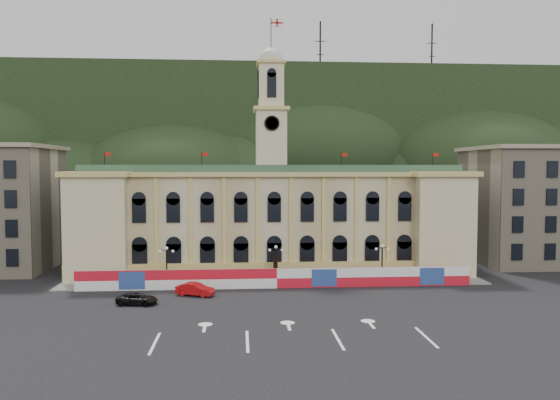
{
  "coord_description": "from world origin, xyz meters",
  "views": [
    {
      "loc": [
        -4.54,
        -52.93,
        15.09
      ],
      "look_at": [
        0.6,
        18.0,
        10.98
      ],
      "focal_mm": 35.0,
      "sensor_mm": 36.0,
      "label": 1
    }
  ],
  "objects": [
    {
      "name": "pavement",
      "position": [
        0.0,
        17.75,
        0.08
      ],
      "size": [
        56.0,
        5.5,
        0.16
      ],
      "primitive_type": "cube",
      "color": "slate",
      "rests_on": "ground"
    },
    {
      "name": "hoarding_fence",
      "position": [
        0.06,
        15.07,
        1.25
      ],
      "size": [
        50.0,
        0.44,
        2.5
      ],
      "color": "red",
      "rests_on": "ground"
    },
    {
      "name": "lamp_center",
      "position": [
        0.0,
        17.0,
        3.07
      ],
      "size": [
        1.96,
        0.44,
        5.15
      ],
      "color": "black",
      "rests_on": "ground"
    },
    {
      "name": "black_suv",
      "position": [
        -16.05,
        7.81,
        0.63
      ],
      "size": [
        3.35,
        5.1,
        1.26
      ],
      "primitive_type": "imported",
      "rotation": [
        0.0,
        0.0,
        1.43
      ],
      "color": "black",
      "rests_on": "ground"
    },
    {
      "name": "hill_ridge",
      "position": [
        0.03,
        121.99,
        19.48
      ],
      "size": [
        230.0,
        80.0,
        64.0
      ],
      "color": "black",
      "rests_on": "ground"
    },
    {
      "name": "lamp_right",
      "position": [
        14.0,
        17.0,
        3.07
      ],
      "size": [
        1.96,
        0.44,
        5.15
      ],
      "color": "black",
      "rests_on": "ground"
    },
    {
      "name": "lamp_left",
      "position": [
        -14.0,
        17.0,
        3.07
      ],
      "size": [
        1.96,
        0.44,
        5.15
      ],
      "color": "black",
      "rests_on": "ground"
    },
    {
      "name": "lane_markings",
      "position": [
        0.0,
        -5.0,
        0.0
      ],
      "size": [
        26.0,
        10.0,
        0.02
      ],
      "primitive_type": null,
      "color": "white",
      "rests_on": "ground"
    },
    {
      "name": "side_building_right",
      "position": [
        43.0,
        30.93,
        9.33
      ],
      "size": [
        21.0,
        17.0,
        18.6
      ],
      "color": "tan",
      "rests_on": "ground"
    },
    {
      "name": "statue",
      "position": [
        0.0,
        18.0,
        1.19
      ],
      "size": [
        1.4,
        1.4,
        3.72
      ],
      "color": "#595651",
      "rests_on": "ground"
    },
    {
      "name": "city_hall",
      "position": [
        0.0,
        27.63,
        7.85
      ],
      "size": [
        56.2,
        17.6,
        37.1
      ],
      "color": "#C6BB8F",
      "rests_on": "ground"
    },
    {
      "name": "red_sedan",
      "position": [
        -9.97,
        11.66,
        0.76
      ],
      "size": [
        4.62,
        5.65,
        1.51
      ],
      "primitive_type": "imported",
      "rotation": [
        0.0,
        0.0,
        1.21
      ],
      "color": "#AE0C0F",
      "rests_on": "ground"
    },
    {
      "name": "ground",
      "position": [
        0.0,
        0.0,
        0.0
      ],
      "size": [
        260.0,
        260.0,
        0.0
      ],
      "primitive_type": "plane",
      "color": "black",
      "rests_on": "ground"
    }
  ]
}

